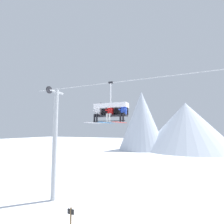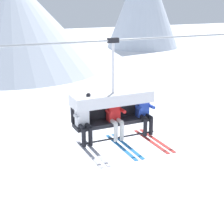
% 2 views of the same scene
% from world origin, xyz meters
% --- Properties ---
extents(ground_plane, '(200.00, 200.00, 0.00)m').
position_xyz_m(ground_plane, '(0.00, 0.00, 0.00)').
color(ground_plane, white).
extents(mountain_peak_west, '(12.45, 12.45, 15.84)m').
position_xyz_m(mountain_peak_west, '(-8.30, 36.06, 7.92)').
color(mountain_peak_west, silver).
rests_on(mountain_peak_west, ground_plane).
extents(mountain_peak_central, '(23.17, 23.17, 12.43)m').
position_xyz_m(mountain_peak_central, '(2.76, 39.01, 6.21)').
color(mountain_peak_central, silver).
rests_on(mountain_peak_central, ground_plane).
extents(lift_tower_near, '(0.36, 1.88, 8.55)m').
position_xyz_m(lift_tower_near, '(-6.29, -0.02, 4.44)').
color(lift_tower_near, '#9EA3A8').
rests_on(lift_tower_near, ground_plane).
extents(lift_cable, '(18.14, 0.05, 0.05)m').
position_xyz_m(lift_cable, '(1.78, -0.80, 8.27)').
color(lift_cable, '#9EA3A8').
extents(chairlift_chair, '(2.18, 0.74, 2.56)m').
position_xyz_m(chairlift_chair, '(-1.18, -0.73, 6.63)').
color(chairlift_chair, '#232328').
extents(skier_white, '(0.48, 1.70, 1.34)m').
position_xyz_m(skier_white, '(-2.06, -0.94, 6.35)').
color(skier_white, silver).
extents(skier_red, '(0.46, 1.70, 1.23)m').
position_xyz_m(skier_red, '(-1.18, -0.95, 6.33)').
color(skier_red, red).
extents(skier_blue, '(0.46, 1.70, 1.23)m').
position_xyz_m(skier_blue, '(-0.31, -0.95, 6.33)').
color(skier_blue, '#2847B7').
extents(trail_sign, '(0.36, 0.08, 1.60)m').
position_xyz_m(trail_sign, '(-1.98, -3.62, 0.90)').
color(trail_sign, brown).
rests_on(trail_sign, ground_plane).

